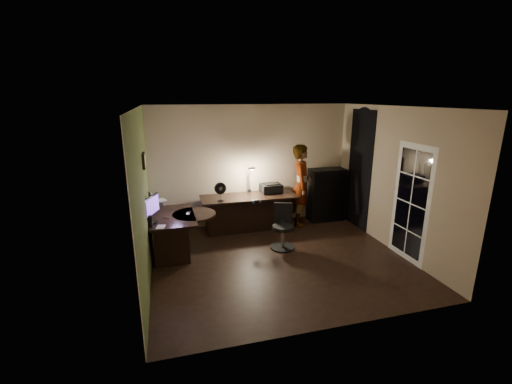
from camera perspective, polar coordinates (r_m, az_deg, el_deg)
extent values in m
cube|color=black|center=(6.38, 3.84, -11.14)|extent=(4.50, 4.00, 0.01)
cube|color=silver|center=(5.69, 4.35, 14.00)|extent=(4.50, 4.00, 0.01)
cube|color=tan|center=(7.76, -0.77, 4.42)|extent=(4.50, 0.01, 2.70)
cube|color=tan|center=(4.14, 13.23, -6.29)|extent=(4.50, 0.01, 2.70)
cube|color=tan|center=(5.59, -18.33, -0.90)|extent=(0.01, 4.00, 2.70)
cube|color=tan|center=(6.95, 21.95, 1.91)|extent=(0.01, 4.00, 2.70)
cube|color=#4B5C2B|center=(5.59, -18.18, -0.89)|extent=(0.00, 4.00, 2.70)
cube|color=black|center=(7.87, 16.88, 3.53)|extent=(0.01, 0.90, 2.60)
cube|color=white|center=(6.60, 24.38, -1.76)|extent=(0.02, 0.92, 2.10)
cube|color=black|center=(5.91, -18.21, 4.98)|extent=(0.04, 0.30, 0.25)
cube|color=black|center=(6.62, -13.61, -6.90)|extent=(0.83, 1.32, 0.75)
cube|color=black|center=(7.54, -1.19, -3.50)|extent=(2.07, 0.73, 0.78)
cube|color=black|center=(8.25, 11.62, -0.43)|extent=(0.83, 0.41, 1.24)
cube|color=silver|center=(7.05, -16.29, -1.92)|extent=(0.26, 0.22, 0.11)
cube|color=silver|center=(7.00, -16.07, -0.59)|extent=(0.40, 0.39, 0.22)
cube|color=black|center=(6.16, -17.10, -3.41)|extent=(0.30, 0.52, 0.34)
ellipsoid|color=silver|center=(6.45, -11.30, -3.57)|extent=(0.09, 0.11, 0.04)
cube|color=black|center=(6.55, -11.17, -3.39)|extent=(0.11, 0.15, 0.01)
cube|color=black|center=(6.34, -14.72, -4.25)|extent=(0.11, 0.11, 0.01)
cylinder|color=black|center=(6.01, -17.23, -4.64)|extent=(0.09, 0.09, 0.20)
cube|color=silver|center=(5.96, -15.58, -5.62)|extent=(0.17, 0.21, 0.01)
cube|color=black|center=(7.06, -5.97, 0.11)|extent=(0.27, 0.19, 0.38)
cube|color=#286185|center=(6.87, 0.15, -1.55)|extent=(0.19, 0.13, 0.08)
cube|color=black|center=(7.66, 2.53, 0.73)|extent=(0.47, 0.37, 0.20)
cube|color=black|center=(7.62, -1.10, 2.34)|extent=(0.18, 0.30, 0.63)
cube|color=black|center=(6.64, 4.52, -5.88)|extent=(0.61, 0.61, 0.87)
imported|color=#D8A88C|center=(7.78, 7.54, 1.11)|extent=(0.66, 0.78, 1.85)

